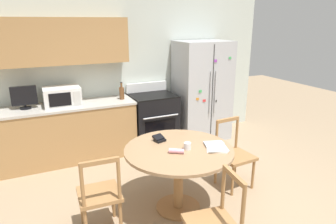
{
  "coord_description": "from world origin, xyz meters",
  "views": [
    {
      "loc": [
        -1.58,
        -2.35,
        2.13
      ],
      "look_at": [
        0.05,
        1.15,
        0.95
      ],
      "focal_mm": 32.0,
      "sensor_mm": 36.0,
      "label": 1
    }
  ],
  "objects_px": {
    "microwave": "(62,96)",
    "counter_bottle": "(122,93)",
    "dining_chair_right": "(234,155)",
    "wallet": "(159,139)",
    "dining_chair_near": "(215,224)",
    "candle_glass": "(187,146)",
    "dining_chair_left": "(100,195)",
    "oven_range": "(153,120)",
    "refrigerator": "(202,91)",
    "countertop_tv": "(24,97)"
  },
  "relations": [
    {
      "from": "refrigerator",
      "to": "dining_chair_near",
      "type": "xyz_separation_m",
      "value": [
        -1.52,
        -2.76,
        -0.46
      ]
    },
    {
      "from": "oven_range",
      "to": "countertop_tv",
      "type": "xyz_separation_m",
      "value": [
        -1.97,
        0.06,
        0.61
      ]
    },
    {
      "from": "wallet",
      "to": "oven_range",
      "type": "bearing_deg",
      "value": 70.43
    },
    {
      "from": "dining_chair_near",
      "to": "candle_glass",
      "type": "relative_size",
      "value": 11.28
    },
    {
      "from": "dining_chair_near",
      "to": "candle_glass",
      "type": "xyz_separation_m",
      "value": [
        0.18,
        0.85,
        0.36
      ]
    },
    {
      "from": "candle_glass",
      "to": "wallet",
      "type": "height_order",
      "value": "candle_glass"
    },
    {
      "from": "oven_range",
      "to": "countertop_tv",
      "type": "height_order",
      "value": "countertop_tv"
    },
    {
      "from": "countertop_tv",
      "to": "refrigerator",
      "type": "bearing_deg",
      "value": -1.63
    },
    {
      "from": "refrigerator",
      "to": "oven_range",
      "type": "relative_size",
      "value": 1.66
    },
    {
      "from": "oven_range",
      "to": "dining_chair_left",
      "type": "xyz_separation_m",
      "value": [
        -1.37,
        -1.91,
        -0.03
      ]
    },
    {
      "from": "countertop_tv",
      "to": "dining_chair_near",
      "type": "xyz_separation_m",
      "value": [
        1.42,
        -2.85,
        -0.64
      ]
    },
    {
      "from": "counter_bottle",
      "to": "dining_chair_left",
      "type": "height_order",
      "value": "counter_bottle"
    },
    {
      "from": "refrigerator",
      "to": "candle_glass",
      "type": "xyz_separation_m",
      "value": [
        -1.34,
        -1.91,
        -0.1
      ]
    },
    {
      "from": "microwave",
      "to": "dining_chair_near",
      "type": "height_order",
      "value": "microwave"
    },
    {
      "from": "dining_chair_near",
      "to": "candle_glass",
      "type": "height_order",
      "value": "dining_chair_near"
    },
    {
      "from": "dining_chair_near",
      "to": "wallet",
      "type": "relative_size",
      "value": 5.93
    },
    {
      "from": "microwave",
      "to": "dining_chair_left",
      "type": "height_order",
      "value": "microwave"
    },
    {
      "from": "oven_range",
      "to": "refrigerator",
      "type": "bearing_deg",
      "value": -1.43
    },
    {
      "from": "dining_chair_near",
      "to": "dining_chair_left",
      "type": "bearing_deg",
      "value": 50.32
    },
    {
      "from": "dining_chair_right",
      "to": "candle_glass",
      "type": "distance_m",
      "value": 0.92
    },
    {
      "from": "refrigerator",
      "to": "oven_range",
      "type": "bearing_deg",
      "value": 178.57
    },
    {
      "from": "microwave",
      "to": "counter_bottle",
      "type": "height_order",
      "value": "counter_bottle"
    },
    {
      "from": "counter_bottle",
      "to": "dining_chair_left",
      "type": "distance_m",
      "value": 2.16
    },
    {
      "from": "countertop_tv",
      "to": "counter_bottle",
      "type": "distance_m",
      "value": 1.44
    },
    {
      "from": "countertop_tv",
      "to": "dining_chair_right",
      "type": "bearing_deg",
      "value": -36.24
    },
    {
      "from": "refrigerator",
      "to": "countertop_tv",
      "type": "xyz_separation_m",
      "value": [
        -2.94,
        0.08,
        0.18
      ]
    },
    {
      "from": "dining_chair_right",
      "to": "wallet",
      "type": "distance_m",
      "value": 1.08
    },
    {
      "from": "candle_glass",
      "to": "microwave",
      "type": "bearing_deg",
      "value": 119.0
    },
    {
      "from": "refrigerator",
      "to": "counter_bottle",
      "type": "distance_m",
      "value": 1.51
    },
    {
      "from": "microwave",
      "to": "wallet",
      "type": "distance_m",
      "value": 1.86
    },
    {
      "from": "wallet",
      "to": "dining_chair_left",
      "type": "bearing_deg",
      "value": -157.9
    },
    {
      "from": "dining_chair_right",
      "to": "wallet",
      "type": "xyz_separation_m",
      "value": [
        -1.01,
        0.13,
        0.36
      ]
    },
    {
      "from": "countertop_tv",
      "to": "dining_chair_left",
      "type": "xyz_separation_m",
      "value": [
        0.61,
        -1.97,
        -0.64
      ]
    },
    {
      "from": "counter_bottle",
      "to": "wallet",
      "type": "bearing_deg",
      "value": -90.84
    },
    {
      "from": "refrigerator",
      "to": "counter_bottle",
      "type": "xyz_separation_m",
      "value": [
        -1.51,
        0.02,
        0.11
      ]
    },
    {
      "from": "refrigerator",
      "to": "dining_chair_near",
      "type": "height_order",
      "value": "refrigerator"
    },
    {
      "from": "wallet",
      "to": "dining_chair_right",
      "type": "bearing_deg",
      "value": -7.29
    },
    {
      "from": "counter_bottle",
      "to": "candle_glass",
      "type": "relative_size",
      "value": 3.55
    },
    {
      "from": "dining_chair_right",
      "to": "wallet",
      "type": "relative_size",
      "value": 5.93
    },
    {
      "from": "refrigerator",
      "to": "dining_chair_right",
      "type": "distance_m",
      "value": 1.83
    },
    {
      "from": "oven_range",
      "to": "microwave",
      "type": "height_order",
      "value": "microwave"
    },
    {
      "from": "countertop_tv",
      "to": "dining_chair_near",
      "type": "distance_m",
      "value": 3.24
    },
    {
      "from": "oven_range",
      "to": "counter_bottle",
      "type": "distance_m",
      "value": 0.76
    },
    {
      "from": "candle_glass",
      "to": "wallet",
      "type": "bearing_deg",
      "value": 118.54
    },
    {
      "from": "wallet",
      "to": "candle_glass",
      "type": "bearing_deg",
      "value": -61.46
    },
    {
      "from": "microwave",
      "to": "dining_chair_right",
      "type": "height_order",
      "value": "microwave"
    },
    {
      "from": "countertop_tv",
      "to": "candle_glass",
      "type": "bearing_deg",
      "value": -51.27
    },
    {
      "from": "dining_chair_left",
      "to": "candle_glass",
      "type": "bearing_deg",
      "value": 1.4
    },
    {
      "from": "oven_range",
      "to": "wallet",
      "type": "xyz_separation_m",
      "value": [
        -0.56,
        -1.59,
        0.32
      ]
    },
    {
      "from": "dining_chair_left",
      "to": "microwave",
      "type": "bearing_deg",
      "value": 95.57
    }
  ]
}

